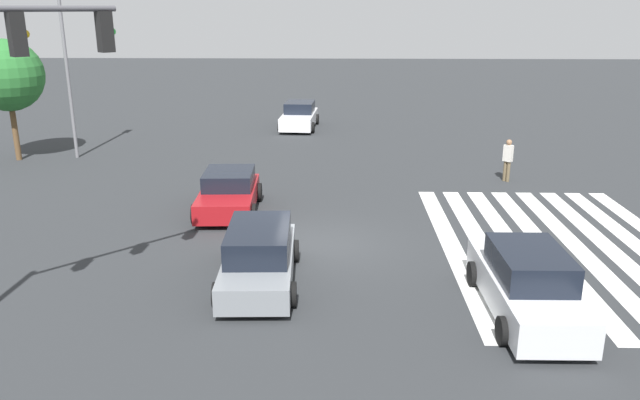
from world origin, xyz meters
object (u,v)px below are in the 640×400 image
(pedestrian, at_px, (508,158))
(car_0, at_px, (229,193))
(car_4, at_px, (259,256))
(street_light_pole_a, at_px, (65,52))
(car_5, at_px, (299,116))
(tree_corner_a, at_px, (7,76))
(car_2, at_px, (526,284))

(pedestrian, bearing_deg, car_0, -23.41)
(car_4, xyz_separation_m, pedestrian, (10.26, -9.13, 0.28))
(street_light_pole_a, bearing_deg, car_5, -52.20)
(car_0, distance_m, tree_corner_a, 14.04)
(car_0, bearing_deg, car_4, 14.24)
(car_4, bearing_deg, street_light_pole_a, -145.25)
(tree_corner_a, bearing_deg, pedestrian, -98.19)
(car_5, distance_m, pedestrian, 15.08)
(car_0, bearing_deg, tree_corner_a, -126.16)
(car_4, distance_m, pedestrian, 13.74)
(car_2, xyz_separation_m, tree_corner_a, (15.08, 19.74, 3.22))
(car_0, relative_size, street_light_pole_a, 0.50)
(street_light_pole_a, xyz_separation_m, tree_corner_a, (-0.55, 2.60, -1.01))
(street_light_pole_a, relative_size, tree_corner_a, 1.49)
(street_light_pole_a, bearing_deg, car_4, -142.90)
(street_light_pole_a, distance_m, tree_corner_a, 2.84)
(car_2, bearing_deg, tree_corner_a, 51.93)
(pedestrian, bearing_deg, car_2, 32.76)
(car_2, xyz_separation_m, street_light_pole_a, (15.63, 17.14, 4.24))
(car_0, height_order, car_4, car_4)
(pedestrian, distance_m, tree_corner_a, 22.76)
(car_0, distance_m, car_5, 16.16)
(car_0, height_order, car_2, car_2)
(street_light_pole_a, bearing_deg, car_2, -132.36)
(car_2, xyz_separation_m, car_5, (23.64, 6.80, -0.05))
(car_4, relative_size, car_5, 1.00)
(car_2, bearing_deg, street_light_pole_a, 46.94)
(car_4, distance_m, tree_corner_a, 19.15)
(car_0, distance_m, car_2, 11.26)
(car_5, bearing_deg, pedestrian, 41.88)
(car_2, relative_size, tree_corner_a, 0.87)
(car_2, height_order, tree_corner_a, tree_corner_a)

